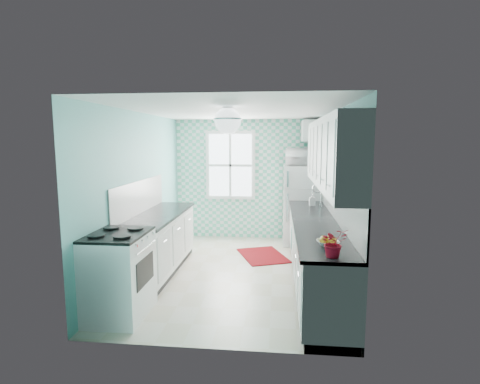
# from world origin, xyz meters

# --- Properties ---
(floor) EXTENTS (3.00, 4.40, 0.02)m
(floor) POSITION_xyz_m (0.00, 0.00, -0.01)
(floor) COLOR beige
(floor) RESTS_ON ground
(ceiling) EXTENTS (3.00, 4.40, 0.02)m
(ceiling) POSITION_xyz_m (0.00, 0.00, 2.51)
(ceiling) COLOR white
(ceiling) RESTS_ON wall_back
(wall_back) EXTENTS (3.00, 0.02, 2.50)m
(wall_back) POSITION_xyz_m (0.00, 2.21, 1.25)
(wall_back) COLOR #64B7B1
(wall_back) RESTS_ON floor
(wall_front) EXTENTS (3.00, 0.02, 2.50)m
(wall_front) POSITION_xyz_m (0.00, -2.21, 1.25)
(wall_front) COLOR #64B7B1
(wall_front) RESTS_ON floor
(wall_left) EXTENTS (0.02, 4.40, 2.50)m
(wall_left) POSITION_xyz_m (-1.51, 0.00, 1.25)
(wall_left) COLOR #64B7B1
(wall_left) RESTS_ON floor
(wall_right) EXTENTS (0.02, 4.40, 2.50)m
(wall_right) POSITION_xyz_m (1.51, 0.00, 1.25)
(wall_right) COLOR #64B7B1
(wall_right) RESTS_ON floor
(accent_wall) EXTENTS (3.00, 0.01, 2.50)m
(accent_wall) POSITION_xyz_m (0.00, 2.19, 1.25)
(accent_wall) COLOR #56C6A1
(accent_wall) RESTS_ON wall_back
(window) EXTENTS (1.04, 0.05, 1.44)m
(window) POSITION_xyz_m (-0.35, 2.16, 1.55)
(window) COLOR white
(window) RESTS_ON wall_back
(backsplash_right) EXTENTS (0.02, 3.60, 0.51)m
(backsplash_right) POSITION_xyz_m (1.49, -0.40, 1.20)
(backsplash_right) COLOR white
(backsplash_right) RESTS_ON wall_right
(backsplash_left) EXTENTS (0.02, 2.15, 0.51)m
(backsplash_left) POSITION_xyz_m (-1.49, -0.07, 1.20)
(backsplash_left) COLOR white
(backsplash_left) RESTS_ON wall_left
(upper_cabinets_right) EXTENTS (0.33, 3.20, 0.90)m
(upper_cabinets_right) POSITION_xyz_m (1.33, -0.60, 1.90)
(upper_cabinets_right) COLOR white
(upper_cabinets_right) RESTS_ON wall_right
(upper_cabinet_fridge) EXTENTS (0.40, 0.74, 0.40)m
(upper_cabinet_fridge) POSITION_xyz_m (1.30, 1.83, 2.25)
(upper_cabinet_fridge) COLOR white
(upper_cabinet_fridge) RESTS_ON wall_right
(ceiling_light) EXTENTS (0.34, 0.34, 0.35)m
(ceiling_light) POSITION_xyz_m (0.00, -0.80, 2.32)
(ceiling_light) COLOR silver
(ceiling_light) RESTS_ON ceiling
(base_cabinets_right) EXTENTS (0.60, 3.60, 0.90)m
(base_cabinets_right) POSITION_xyz_m (1.20, -0.40, 0.45)
(base_cabinets_right) COLOR white
(base_cabinets_right) RESTS_ON floor
(countertop_right) EXTENTS (0.63, 3.60, 0.04)m
(countertop_right) POSITION_xyz_m (1.19, -0.40, 0.92)
(countertop_right) COLOR black
(countertop_right) RESTS_ON base_cabinets_right
(base_cabinets_left) EXTENTS (0.60, 2.15, 0.90)m
(base_cabinets_left) POSITION_xyz_m (-1.20, -0.07, 0.45)
(base_cabinets_left) COLOR white
(base_cabinets_left) RESTS_ON floor
(countertop_left) EXTENTS (0.63, 2.15, 0.04)m
(countertop_left) POSITION_xyz_m (-1.19, -0.07, 0.92)
(countertop_left) COLOR black
(countertop_left) RESTS_ON base_cabinets_left
(fridge) EXTENTS (0.69, 0.69, 1.58)m
(fridge) POSITION_xyz_m (1.11, 1.81, 0.79)
(fridge) COLOR white
(fridge) RESTS_ON floor
(stove) EXTENTS (0.66, 0.82, 0.99)m
(stove) POSITION_xyz_m (-1.20, -1.59, 0.52)
(stove) COLOR white
(stove) RESTS_ON floor
(sink) EXTENTS (0.49, 0.41, 0.53)m
(sink) POSITION_xyz_m (1.20, 0.70, 0.93)
(sink) COLOR silver
(sink) RESTS_ON countertop_right
(rug) EXTENTS (1.04, 1.22, 0.02)m
(rug) POSITION_xyz_m (0.40, 0.89, 0.01)
(rug) COLOR #611708
(rug) RESTS_ON floor
(dish_towel) EXTENTS (0.06, 0.21, 0.32)m
(dish_towel) POSITION_xyz_m (0.89, 0.38, 0.48)
(dish_towel) COLOR #52BCA3
(dish_towel) RESTS_ON base_cabinets_right
(fruit_bowl) EXTENTS (0.27, 0.27, 0.06)m
(fruit_bowl) POSITION_xyz_m (1.20, -1.65, 0.97)
(fruit_bowl) COLOR white
(fruit_bowl) RESTS_ON countertop_right
(potted_plant) EXTENTS (0.32, 0.30, 0.29)m
(potted_plant) POSITION_xyz_m (1.20, -2.04, 1.08)
(potted_plant) COLOR #A20417
(potted_plant) RESTS_ON countertop_right
(soap_bottle) EXTENTS (0.11, 0.11, 0.22)m
(soap_bottle) POSITION_xyz_m (1.25, 0.89, 1.05)
(soap_bottle) COLOR #8AA3AF
(soap_bottle) RESTS_ON countertop_right
(microwave) EXTENTS (0.64, 0.46, 0.34)m
(microwave) POSITION_xyz_m (1.11, 1.81, 1.75)
(microwave) COLOR silver
(microwave) RESTS_ON fridge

